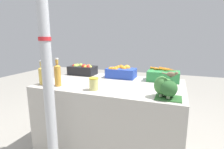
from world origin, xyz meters
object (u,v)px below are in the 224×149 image
(support_pole, at_px, (46,54))
(sparrow_bird, at_px, (172,74))
(juice_bottle_amber, at_px, (58,74))
(apple_crate, at_px, (83,69))
(pickle_jar, at_px, (94,84))
(orange_crate, at_px, (120,72))
(broccoli_pile, at_px, (166,87))
(juice_bottle_ruby, at_px, (50,75))
(juice_bottle_golden, at_px, (42,74))
(carrot_crate, at_px, (163,76))

(support_pole, height_order, sparrow_bird, support_pole)
(support_pole, relative_size, juice_bottle_amber, 7.97)
(apple_crate, height_order, pickle_jar, apple_crate)
(juice_bottle_amber, xyz_separation_m, pickle_jar, (0.43, 0.00, -0.07))
(pickle_jar, bearing_deg, sparrow_bird, -1.23)
(orange_crate, distance_m, juice_bottle_amber, 0.81)
(sparrow_bird, bearing_deg, apple_crate, 148.78)
(support_pole, relative_size, broccoli_pile, 10.17)
(juice_bottle_ruby, distance_m, sparrow_bird, 1.27)
(apple_crate, xyz_separation_m, juice_bottle_ruby, (-0.05, -0.63, 0.04))
(orange_crate, relative_size, broccoli_pile, 1.56)
(support_pole, distance_m, juice_bottle_golden, 0.60)
(support_pole, relative_size, juice_bottle_golden, 8.93)
(orange_crate, xyz_separation_m, sparrow_bird, (0.65, -0.65, 0.14))
(support_pole, distance_m, sparrow_bird, 1.05)
(support_pole, bearing_deg, juice_bottle_amber, 116.56)
(orange_crate, bearing_deg, juice_bottle_golden, -138.58)
(juice_bottle_amber, bearing_deg, juice_bottle_ruby, -180.00)
(juice_bottle_ruby, height_order, juice_bottle_amber, juice_bottle_amber)
(support_pole, height_order, juice_bottle_golden, support_pole)
(broccoli_pile, relative_size, juice_bottle_amber, 0.78)
(juice_bottle_ruby, bearing_deg, sparrow_bird, -0.70)
(juice_bottle_golden, height_order, pickle_jar, juice_bottle_golden)
(support_pole, xyz_separation_m, sparrow_bird, (0.98, 0.35, -0.17))
(broccoli_pile, bearing_deg, carrot_crate, 96.30)
(orange_crate, bearing_deg, support_pole, -108.15)
(juice_bottle_ruby, xyz_separation_m, juice_bottle_amber, (0.11, 0.00, 0.01))
(juice_bottle_ruby, bearing_deg, support_pole, -51.67)
(carrot_crate, xyz_separation_m, juice_bottle_golden, (-1.26, -0.64, 0.05))
(orange_crate, bearing_deg, carrot_crate, 0.29)
(juice_bottle_ruby, height_order, pickle_jar, juice_bottle_ruby)
(apple_crate, distance_m, juice_bottle_ruby, 0.63)
(juice_bottle_ruby, bearing_deg, pickle_jar, 0.01)
(pickle_jar, bearing_deg, broccoli_pile, 0.31)
(carrot_crate, height_order, sparrow_bird, sparrow_bird)
(apple_crate, bearing_deg, support_pole, -76.58)
(juice_bottle_amber, height_order, pickle_jar, juice_bottle_amber)
(support_pole, distance_m, carrot_crate, 1.36)
(apple_crate, height_order, sparrow_bird, sparrow_bird)
(apple_crate, relative_size, orange_crate, 1.00)
(apple_crate, height_order, juice_bottle_ruby, juice_bottle_ruby)
(apple_crate, xyz_separation_m, juice_bottle_golden, (-0.16, -0.63, 0.04))
(support_pole, bearing_deg, carrot_crate, 48.98)
(support_pole, distance_m, orange_crate, 1.09)
(support_pole, distance_m, juice_bottle_ruby, 0.54)
(orange_crate, height_order, broccoli_pile, broccoli_pile)
(juice_bottle_ruby, xyz_separation_m, sparrow_bird, (1.27, -0.02, 0.10))
(juice_bottle_golden, bearing_deg, sparrow_bird, -0.65)
(broccoli_pile, height_order, pickle_jar, broccoli_pile)
(carrot_crate, distance_m, juice_bottle_amber, 1.23)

